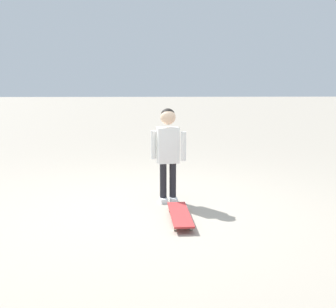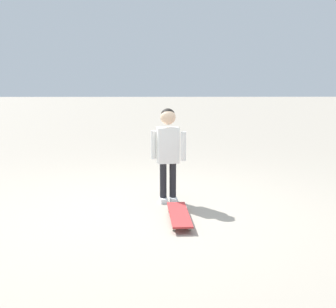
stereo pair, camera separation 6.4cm
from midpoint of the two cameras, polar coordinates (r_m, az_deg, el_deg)
name	(u,v)px [view 1 (the left image)]	position (r m, az deg, el deg)	size (l,w,h in m)	color
ground_plane	(149,213)	(4.63, -2.93, -7.65)	(50.00, 50.00, 0.00)	#9E9384
child_person	(168,145)	(4.88, -0.37, 1.23)	(0.21, 0.39, 1.06)	black
skateboard	(180,215)	(4.37, 1.16, -7.91)	(0.80, 0.23, 0.07)	#B22D2D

